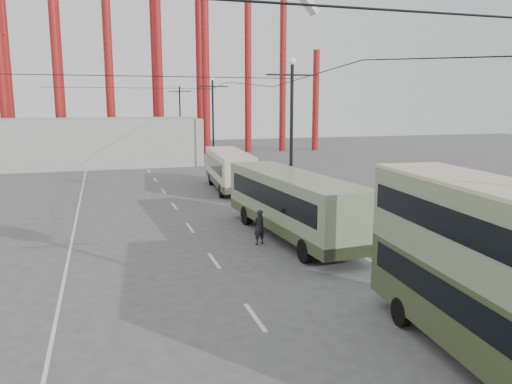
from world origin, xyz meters
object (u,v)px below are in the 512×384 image
object	(u,v)px
single_decker_cream	(229,168)
single_decker_green	(292,202)
double_decker_bus	(490,265)
pedestrian	(259,227)

from	to	relation	value
single_decker_cream	single_decker_green	bearing A→B (deg)	-87.09
single_decker_cream	double_decker_bus	bearing A→B (deg)	-85.69
double_decker_bus	single_decker_cream	xyz separation A→B (m)	(0.15, 27.44, -0.97)
single_decker_green	pedestrian	bearing A→B (deg)	-164.96
pedestrian	double_decker_bus	bearing A→B (deg)	81.38
double_decker_bus	pedestrian	size ratio (longest dim) A/B	5.33
double_decker_bus	single_decker_green	world-z (taller)	double_decker_bus
single_decker_cream	pedestrian	size ratio (longest dim) A/B	5.80
pedestrian	single_decker_green	bearing A→B (deg)	-179.75
single_decker_green	pedestrian	size ratio (longest dim) A/B	6.85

